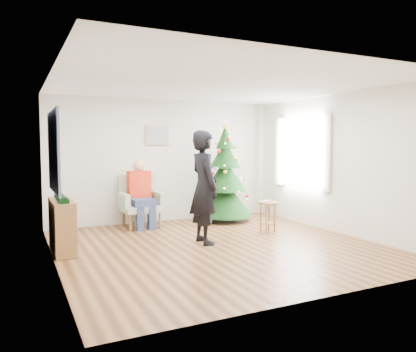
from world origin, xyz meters
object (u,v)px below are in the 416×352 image
stool (268,217)px  console (62,226)px  christmas_tree (225,177)px  armchair (140,208)px  standing_man (204,187)px

stool → console: bearing=176.9°
console → christmas_tree: bearing=17.7°
armchair → console: armchair is taller
christmas_tree → console: bearing=-161.3°
stool → armchair: 2.54m
standing_man → christmas_tree: bearing=-37.2°
christmas_tree → stool: size_ratio=3.71×
stool → standing_man: (-1.45, -0.26, 0.65)m
console → stool: bearing=-4.1°
stool → armchair: (-2.02, 1.53, 0.09)m
christmas_tree → stool: christmas_tree is taller
stool → armchair: armchair is taller
standing_man → console: size_ratio=1.89×
christmas_tree → console: christmas_tree is taller
stool → standing_man: standing_man is taller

